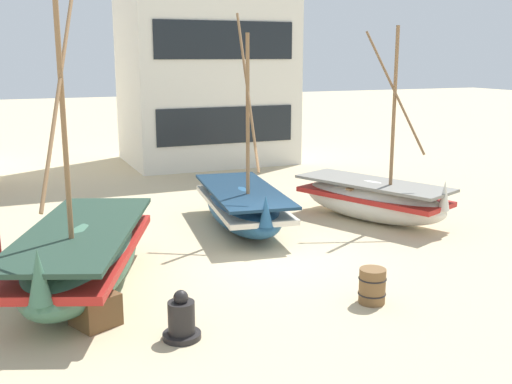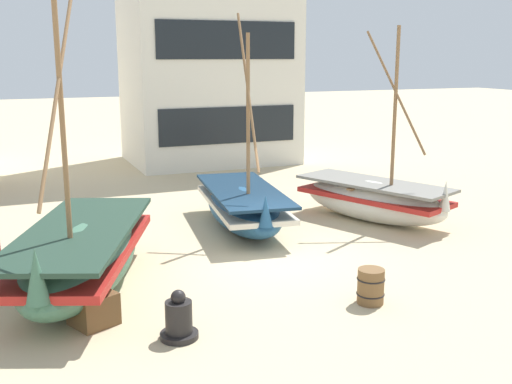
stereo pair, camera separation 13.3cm
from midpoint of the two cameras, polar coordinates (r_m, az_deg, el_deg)
name	(u,v)px [view 1 (the left image)]	position (r m, az deg, el deg)	size (l,w,h in m)	color
ground_plane	(272,257)	(14.87, 1.25, -6.05)	(120.00, 120.00, 0.00)	#CCB78E
fishing_boat_near_left	(243,206)	(17.18, -1.46, -1.32)	(2.46, 5.12, 5.85)	#23517A
fishing_boat_centre_large	(82,256)	(13.10, -16.09, -5.75)	(3.87, 5.80, 7.09)	#427056
fishing_boat_far_right	(373,199)	(18.23, 10.57, -0.63)	(3.27, 4.91, 5.53)	silver
capstan_winch	(181,320)	(10.79, -7.28, -11.69)	(0.66, 0.66, 0.87)	black
wooden_barrel	(372,286)	(12.32, 10.41, -8.56)	(0.56, 0.56, 0.70)	brown
cargo_crate	(95,309)	(11.59, -15.01, -10.47)	(0.71, 0.71, 0.59)	brown
harbor_building_main	(205,42)	(28.03, -4.88, 13.72)	(7.35, 5.41, 10.63)	silver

